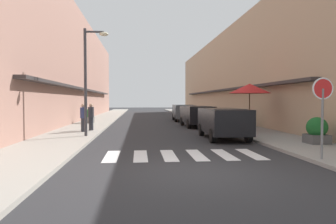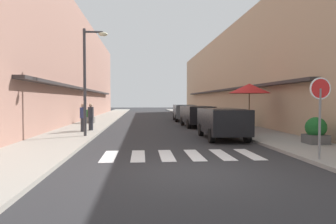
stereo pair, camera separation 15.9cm
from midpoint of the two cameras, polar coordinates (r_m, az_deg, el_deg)
ground_plane at (r=27.80m, az=-2.48°, el=-1.69°), size 109.34×109.34×0.00m
sidewalk_left at (r=28.00m, az=-12.81°, el=-1.59°), size 2.83×69.58×0.12m
sidewalk_right at (r=28.49m, az=7.66°, el=-1.49°), size 2.83×69.58×0.12m
building_row_left at (r=30.29m, az=-19.94°, el=7.54°), size 5.50×46.73×9.56m
building_row_right at (r=31.05m, az=14.17°, el=6.37°), size 5.50×46.73×8.37m
crosswalk at (r=10.57m, az=2.32°, el=-7.92°), size 5.20×2.20×0.01m
parked_car_near at (r=15.11m, az=9.80°, el=-1.43°), size 1.90×4.27×1.47m
parked_car_mid at (r=21.78m, az=5.09°, el=-0.33°), size 1.89×4.16×1.47m
parked_car_far at (r=28.15m, az=2.70°, el=0.24°), size 1.96×4.52×1.47m
round_street_sign at (r=10.13m, az=26.13°, el=2.51°), size 0.65×0.07×2.40m
street_lamp at (r=15.67m, az=-14.53°, el=7.41°), size 1.19×0.28×5.21m
cafe_umbrella at (r=18.31m, az=14.52°, el=4.17°), size 2.37×2.37×2.69m
planter_corner at (r=13.81m, az=25.38°, el=-3.13°), size 0.83×0.83×1.07m
planter_midblock at (r=20.89m, az=13.73°, el=-1.43°), size 0.81×0.81×1.01m
planter_far at (r=24.68m, az=-14.63°, el=-0.88°), size 0.86×0.86×1.05m
pedestrian_walking_near at (r=18.55m, az=-14.20°, el=-0.77°), size 0.34×0.34×1.56m
pedestrian_walking_far at (r=17.85m, az=-15.54°, el=-0.91°), size 0.34×0.34×1.55m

